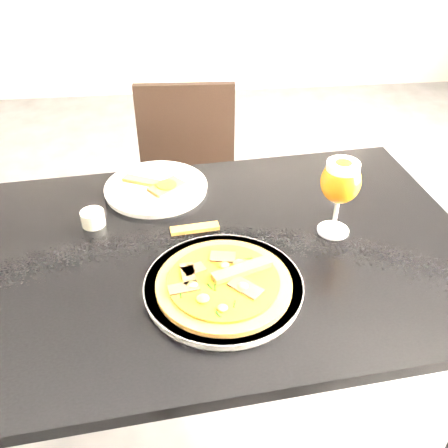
{
  "coord_description": "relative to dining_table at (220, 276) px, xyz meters",
  "views": [
    {
      "loc": [
        0.02,
        -0.8,
        1.48
      ],
      "look_at": [
        0.11,
        0.08,
        0.83
      ],
      "focal_mm": 40.0,
      "sensor_mm": 36.0,
      "label": 1
    }
  ],
  "objects": [
    {
      "name": "dining_table",
      "position": [
        0.0,
        0.0,
        0.0
      ],
      "size": [
        1.26,
        0.9,
        0.75
      ],
      "rotation": [
        0.0,
        0.0,
        0.08
      ],
      "color": "black",
      "rests_on": "ground"
    },
    {
      "name": "chair_far",
      "position": [
        -0.05,
        0.72,
        -0.2
      ],
      "size": [
        0.41,
        0.41,
        0.83
      ],
      "rotation": [
        0.0,
        0.0,
        -0.06
      ],
      "color": "black",
      "rests_on": "ground"
    },
    {
      "name": "plate_main",
      "position": [
        -0.01,
        -0.14,
        0.1
      ],
      "size": [
        0.42,
        0.42,
        0.02
      ],
      "primitive_type": "cylinder",
      "rotation": [
        0.0,
        0.0,
        0.32
      ],
      "color": "white",
      "rests_on": "dining_table"
    },
    {
      "name": "pizza",
      "position": [
        -0.01,
        -0.15,
        0.12
      ],
      "size": [
        0.28,
        0.28,
        0.03
      ],
      "rotation": [
        0.0,
        0.0,
        0.03
      ],
      "color": "#945123",
      "rests_on": "plate_main"
    },
    {
      "name": "plate_second",
      "position": [
        -0.15,
        0.27,
        0.1
      ],
      "size": [
        0.31,
        0.31,
        0.01
      ],
      "primitive_type": "cylinder",
      "rotation": [
        0.0,
        0.0,
        0.14
      ],
      "color": "white",
      "rests_on": "dining_table"
    },
    {
      "name": "crust_scraps",
      "position": [
        -0.14,
        0.26,
        0.11
      ],
      "size": [
        0.18,
        0.13,
        0.01
      ],
      "rotation": [
        0.0,
        0.0,
        -0.02
      ],
      "color": "#945123",
      "rests_on": "plate_second"
    },
    {
      "name": "loose_crust",
      "position": [
        -0.05,
        0.07,
        0.09
      ],
      "size": [
        0.12,
        0.04,
        0.01
      ],
      "primitive_type": "cube",
      "rotation": [
        0.0,
        0.0,
        0.11
      ],
      "color": "#945123",
      "rests_on": "dining_table"
    },
    {
      "name": "sauce_cup",
      "position": [
        -0.3,
        0.12,
        0.11
      ],
      "size": [
        0.06,
        0.06,
        0.04
      ],
      "color": "silver",
      "rests_on": "dining_table"
    },
    {
      "name": "beer_glass",
      "position": [
        0.28,
        0.03,
        0.23
      ],
      "size": [
        0.09,
        0.09,
        0.19
      ],
      "color": "silver",
      "rests_on": "dining_table"
    }
  ]
}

